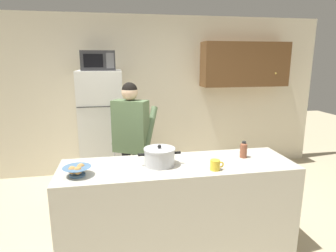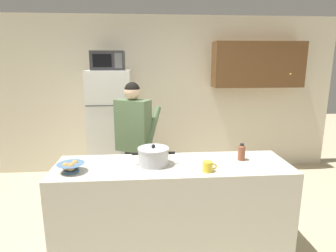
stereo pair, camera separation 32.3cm
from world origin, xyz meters
TOP-DOWN VIEW (x-y plane):
  - ground_plane at (0.00, 0.00)m, footprint 14.00×14.00m
  - back_wall_unit at (0.26, 2.26)m, footprint 6.00×0.48m
  - kitchen_island at (0.00, 0.00)m, footprint 2.26×0.68m
  - refrigerator at (-0.79, 1.85)m, footprint 0.64×0.68m
  - microwave at (-0.79, 1.83)m, footprint 0.48×0.37m
  - person_near_pot at (-0.40, 0.86)m, footprint 0.61×0.57m
  - cooking_pot at (-0.18, 0.01)m, footprint 0.41×0.30m
  - coffee_mug at (0.30, -0.21)m, footprint 0.13×0.09m
  - bread_bowl at (-0.92, -0.12)m, footprint 0.24×0.24m
  - bottle_near_edge at (0.70, 0.06)m, footprint 0.07×0.07m

SIDE VIEW (x-z plane):
  - ground_plane at x=0.00m, z-range 0.00..0.00m
  - kitchen_island at x=0.00m, z-range 0.00..0.92m
  - refrigerator at x=-0.79m, z-range 0.00..1.74m
  - coffee_mug at x=0.30m, z-range 0.92..1.02m
  - bread_bowl at x=-0.92m, z-range 0.92..1.02m
  - bottle_near_edge at x=0.70m, z-range 0.92..1.09m
  - cooking_pot at x=-0.18m, z-range 0.90..1.11m
  - person_near_pot at x=-0.40m, z-range 0.20..1.85m
  - back_wall_unit at x=0.26m, z-range 0.08..2.68m
  - microwave at x=-0.79m, z-range 1.75..2.03m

